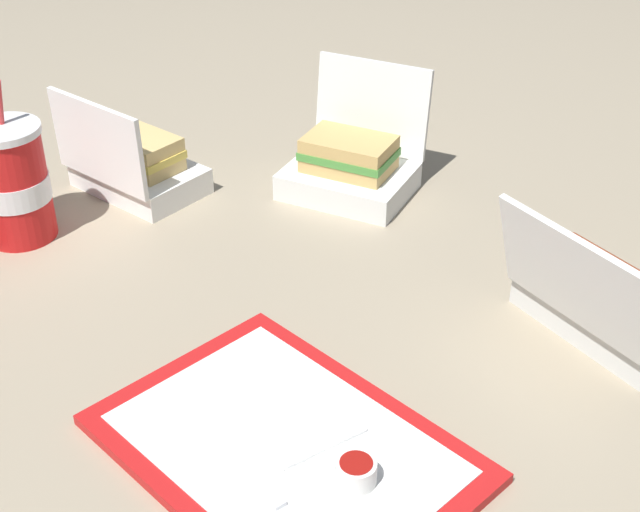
# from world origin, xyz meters

# --- Properties ---
(ground_plane) EXTENTS (3.20, 3.20, 0.00)m
(ground_plane) POSITION_xyz_m (0.00, 0.00, 0.00)
(ground_plane) COLOR gray
(food_tray) EXTENTS (0.39, 0.29, 0.01)m
(food_tray) POSITION_xyz_m (-0.24, 0.17, 0.01)
(food_tray) COLOR red
(food_tray) RESTS_ON ground_plane
(ketchup_cup) EXTENTS (0.04, 0.04, 0.02)m
(ketchup_cup) POSITION_xyz_m (-0.32, 0.15, 0.03)
(ketchup_cup) COLOR white
(ketchup_cup) RESTS_ON food_tray
(napkin_stack) EXTENTS (0.11, 0.11, 0.00)m
(napkin_stack) POSITION_xyz_m (-0.23, 0.14, 0.02)
(napkin_stack) COLOR white
(napkin_stack) RESTS_ON food_tray
(plastic_fork) EXTENTS (0.11, 0.02, 0.00)m
(plastic_fork) POSITION_xyz_m (-0.25, 0.22, 0.02)
(plastic_fork) COLOR white
(plastic_fork) RESTS_ON food_tray
(clamshell_hotdog_back) EXTENTS (0.22, 0.19, 0.16)m
(clamshell_hotdog_back) POSITION_xyz_m (-0.32, -0.25, 0.04)
(clamshell_hotdog_back) COLOR white
(clamshell_hotdog_back) RESTS_ON ground_plane
(clamshell_sandwich_right) EXTENTS (0.24, 0.23, 0.18)m
(clamshell_sandwich_right) POSITION_xyz_m (0.14, -0.25, 0.04)
(clamshell_sandwich_right) COLOR white
(clamshell_sandwich_right) RESTS_ON ground_plane
(clamshell_sandwich_corner) EXTENTS (0.21, 0.17, 0.16)m
(clamshell_sandwich_corner) POSITION_xyz_m (0.35, 0.01, 0.04)
(clamshell_sandwich_corner) COLOR white
(clamshell_sandwich_corner) RESTS_ON ground_plane
(soda_cup_front) EXTENTS (0.10, 0.10, 0.23)m
(soda_cup_front) POSITION_xyz_m (0.33, 0.20, 0.08)
(soda_cup_front) COLOR red
(soda_cup_front) RESTS_ON ground_plane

